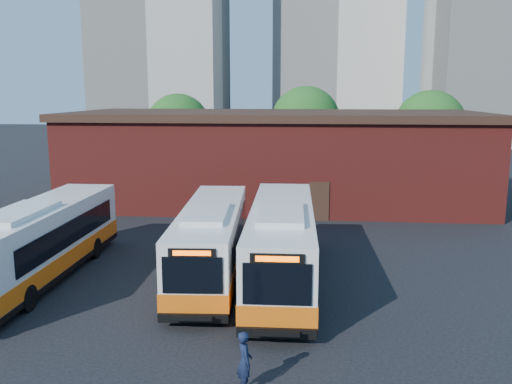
# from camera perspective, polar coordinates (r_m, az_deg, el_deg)

# --- Properties ---
(ground) EXTENTS (220.00, 220.00, 0.00)m
(ground) POSITION_cam_1_polar(r_m,az_deg,el_deg) (20.22, -1.36, -12.05)
(ground) COLOR black
(bus_west) EXTENTS (2.61, 12.09, 3.28)m
(bus_west) POSITION_cam_1_polar(r_m,az_deg,el_deg) (24.30, -21.89, -5.21)
(bus_west) COLOR silver
(bus_west) RESTS_ON ground
(bus_midwest) EXTENTS (3.09, 11.58, 3.12)m
(bus_midwest) POSITION_cam_1_polar(r_m,az_deg,el_deg) (23.25, -4.71, -5.35)
(bus_midwest) COLOR silver
(bus_midwest) RESTS_ON ground
(bus_mideast) EXTENTS (2.82, 12.28, 3.33)m
(bus_mideast) POSITION_cam_1_polar(r_m,az_deg,el_deg) (22.38, 2.72, -5.71)
(bus_mideast) COLOR silver
(bus_mideast) RESTS_ON ground
(transit_worker) EXTENTS (0.58, 0.70, 1.64)m
(transit_worker) POSITION_cam_1_polar(r_m,az_deg,el_deg) (14.79, -1.20, -17.41)
(transit_worker) COLOR #111931
(transit_worker) RESTS_ON ground
(depot_building) EXTENTS (28.60, 12.60, 6.40)m
(depot_building) POSITION_cam_1_polar(r_m,az_deg,el_deg) (38.87, 2.13, 3.82)
(depot_building) COLOR maroon
(depot_building) RESTS_ON ground
(tree_west) EXTENTS (6.00, 6.00, 7.65)m
(tree_west) POSITION_cam_1_polar(r_m,az_deg,el_deg) (52.10, -8.19, 6.94)
(tree_west) COLOR #382314
(tree_west) RESTS_ON ground
(tree_mid) EXTENTS (6.56, 6.56, 8.36)m
(tree_mid) POSITION_cam_1_polar(r_m,az_deg,el_deg) (52.61, 5.24, 7.51)
(tree_mid) COLOR #382314
(tree_mid) RESTS_ON ground
(tree_east) EXTENTS (6.24, 6.24, 7.96)m
(tree_east) POSITION_cam_1_polar(r_m,az_deg,el_deg) (50.78, 17.81, 6.67)
(tree_east) COLOR #382314
(tree_east) RESTS_ON ground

